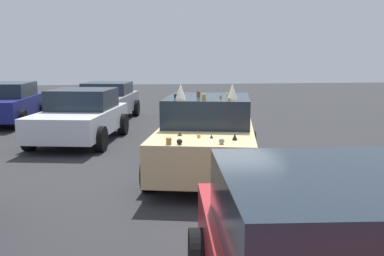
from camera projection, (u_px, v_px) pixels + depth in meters
The scene contains 5 objects.
ground_plane at pixel (207, 172), 8.96m from camera, with size 60.00×60.00×0.00m, color #2D2D30.
art_car_decorated at pixel (207, 135), 8.91m from camera, with size 4.63×2.73×1.78m.
parked_sedan_behind_right at pixel (81, 116), 12.18m from camera, with size 4.22×2.58×1.40m.
parked_sedan_far_right at pixel (106, 102), 16.28m from camera, with size 4.81×2.54×1.36m.
parked_sedan_near_right at pixel (7, 103), 15.68m from camera, with size 4.42×2.12×1.39m.
Camera 1 is at (-8.60, 1.49, 2.26)m, focal length 42.34 mm.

